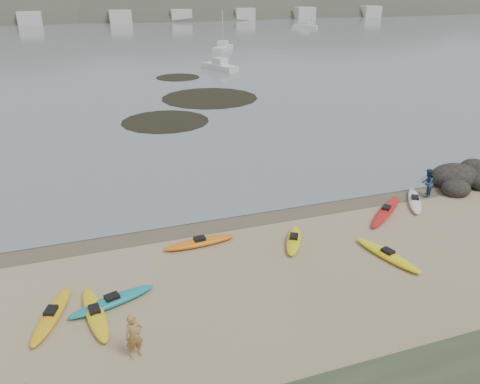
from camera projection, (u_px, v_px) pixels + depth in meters
name	position (u px, v px, depth m)	size (l,w,h in m)	color
ground	(240.00, 216.00, 26.13)	(600.00, 600.00, 0.00)	tan
wet_sand	(242.00, 219.00, 25.87)	(60.00, 60.00, 0.00)	brown
water	(81.00, 5.00, 285.27)	(1200.00, 1200.00, 0.00)	slate
kayaks	(267.00, 252.00, 22.36)	(22.32, 8.30, 0.34)	teal
person_west	(134.00, 336.00, 16.00)	(0.63, 0.42, 1.74)	#AA8044
person_east	(427.00, 183.00, 28.25)	(0.86, 0.67, 1.77)	navy
rock_cluster	(464.00, 181.00, 30.26)	(5.09, 3.71, 1.62)	black
kelp_mats	(192.00, 100.00, 52.21)	(16.16, 28.99, 0.04)	black
moored_boats	(115.00, 49.00, 89.09)	(103.65, 71.68, 1.14)	silver
far_hills	(184.00, 51.00, 211.83)	(550.00, 135.00, 80.00)	#384235
far_town	(113.00, 17.00, 152.34)	(199.00, 5.00, 4.00)	beige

